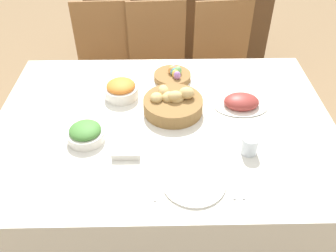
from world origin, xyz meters
The scene contains 17 objects.
ground_plane centered at (0.00, 0.00, 0.00)m, with size 12.00×12.00×0.00m, color #937551.
dining_table centered at (0.00, 0.00, 0.39)m, with size 1.65×1.20×0.78m.
chair_far_left centered at (-0.42, 0.95, 0.51)m, with size 0.44×0.44×0.97m.
chair_far_center centered at (-0.03, 0.95, 0.51)m, with size 0.45×0.45×0.97m.
chair_far_right centered at (0.45, 0.95, 0.51)m, with size 0.46×0.46×0.97m.
sideboard centered at (0.14, 1.79, 0.46)m, with size 1.59×0.44×0.93m.
bread_basket centered at (0.05, 0.08, 0.82)m, with size 0.29×0.29×0.13m.
egg_basket centered at (0.06, 0.37, 0.80)m, with size 0.21×0.21×0.08m.
ham_platter centered at (0.39, 0.11, 0.80)m, with size 0.27×0.19×0.07m.
carrot_bowl centered at (-0.22, 0.20, 0.82)m, with size 0.17×0.17×0.10m.
green_salad_bowl centered at (-0.35, -0.13, 0.81)m, with size 0.17×0.17×0.08m.
dinner_plate centered at (0.12, -0.40, 0.78)m, with size 0.26×0.26×0.01m.
fork centered at (-0.04, -0.40, 0.78)m, with size 0.02×0.17×0.00m.
knife centered at (0.27, -0.40, 0.78)m, with size 0.02×0.17×0.00m.
spoon centered at (0.30, -0.40, 0.78)m, with size 0.02×0.17×0.00m.
drinking_cup centered at (0.37, -0.23, 0.82)m, with size 0.07×0.07×0.08m.
butter_dish centered at (-0.16, -0.23, 0.79)m, with size 0.12×0.08×0.03m.
Camera 1 is at (-0.01, -1.34, 1.86)m, focal length 38.00 mm.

